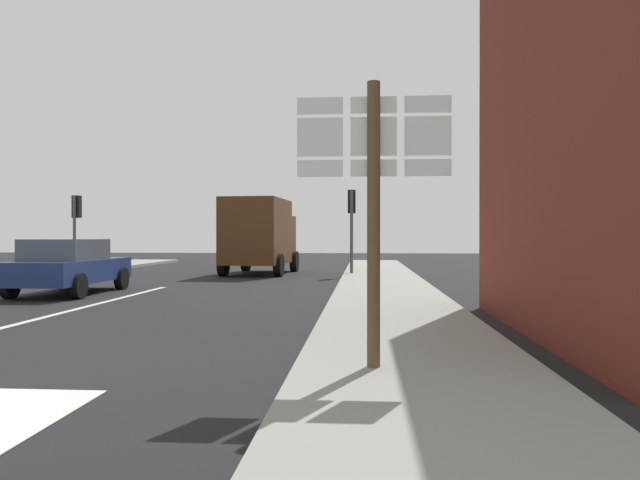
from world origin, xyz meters
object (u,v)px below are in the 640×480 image
(sedan_far, at_px, (69,266))
(delivery_truck, at_px, (260,234))
(traffic_light_far_left, at_px, (76,216))
(route_sign_post, at_px, (374,193))
(traffic_light_far_right, at_px, (352,212))

(sedan_far, distance_m, delivery_truck, 9.55)
(sedan_far, height_order, delivery_truck, delivery_truck)
(traffic_light_far_left, bearing_deg, route_sign_post, -55.18)
(traffic_light_far_right, bearing_deg, sedan_far, -134.18)
(delivery_truck, bearing_deg, sedan_far, -112.46)
(route_sign_post, height_order, traffic_light_far_left, traffic_light_far_left)
(delivery_truck, bearing_deg, traffic_light_far_right, -16.71)
(sedan_far, height_order, traffic_light_far_right, traffic_light_far_right)
(sedan_far, distance_m, traffic_light_far_left, 8.88)
(route_sign_post, bearing_deg, delivery_truck, 103.81)
(delivery_truck, height_order, traffic_light_far_left, traffic_light_far_left)
(delivery_truck, height_order, traffic_light_far_right, traffic_light_far_right)
(traffic_light_far_right, bearing_deg, route_sign_post, -88.04)
(sedan_far, bearing_deg, delivery_truck, 67.54)
(delivery_truck, xyz_separation_m, traffic_light_far_left, (-7.37, -0.90, 0.72))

